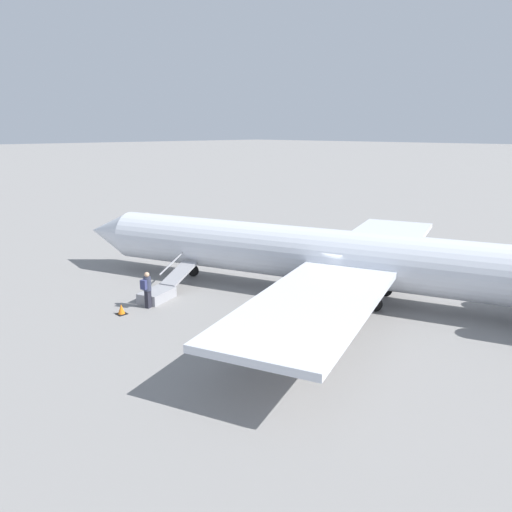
% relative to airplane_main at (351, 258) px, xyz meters
% --- Properties ---
extents(ground_plane, '(600.00, 600.00, 0.00)m').
position_rel_airplane_main_xyz_m(ground_plane, '(0.92, 0.32, -2.10)').
color(ground_plane, gray).
extents(airplane_main, '(30.61, 23.83, 7.01)m').
position_rel_airplane_main_xyz_m(airplane_main, '(0.00, 0.00, 0.00)').
color(airplane_main, silver).
rests_on(airplane_main, ground).
extents(boarding_stairs, '(2.29, 4.12, 1.73)m').
position_rel_airplane_main_xyz_m(boarding_stairs, '(6.76, 6.44, -1.72)').
color(boarding_stairs, '#99999E').
rests_on(boarding_stairs, ground).
extents(passenger, '(0.43, 0.57, 1.74)m').
position_rel_airplane_main_xyz_m(passenger, '(6.00, 7.77, -1.09)').
color(passenger, '#23232D').
rests_on(passenger, ground).
extents(traffic_cone_near_stairs, '(0.43, 0.43, 0.47)m').
position_rel_airplane_main_xyz_m(traffic_cone_near_stairs, '(6.15, 9.08, -1.88)').
color(traffic_cone_near_stairs, black).
rests_on(traffic_cone_near_stairs, ground).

